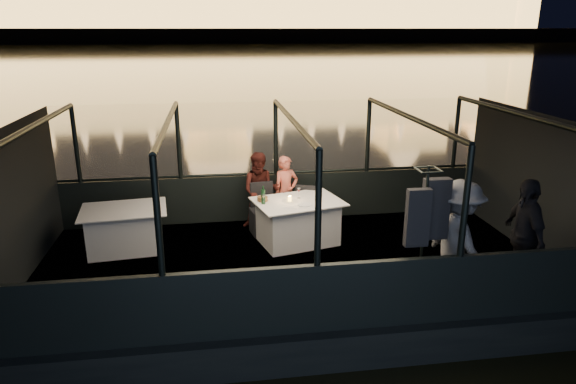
{
  "coord_description": "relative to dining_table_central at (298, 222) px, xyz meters",
  "views": [
    {
      "loc": [
        -1.14,
        -7.43,
        4.08
      ],
      "look_at": [
        0.0,
        0.4,
        1.55
      ],
      "focal_mm": 32.0,
      "sensor_mm": 36.0,
      "label": 1
    }
  ],
  "objects": [
    {
      "name": "river_water",
      "position": [
        -0.22,
        79.24,
        -0.89
      ],
      "size": [
        500.0,
        500.0,
        0.0
      ],
      "primitive_type": "plane",
      "color": "black",
      "rests_on": "ground"
    },
    {
      "name": "boat_hull",
      "position": [
        -0.22,
        -0.76,
        -0.89
      ],
      "size": [
        8.6,
        4.4,
        1.0
      ],
      "primitive_type": "cube",
      "color": "black",
      "rests_on": "river_water"
    },
    {
      "name": "boat_deck",
      "position": [
        -0.22,
        -0.76,
        -0.41
      ],
      "size": [
        8.0,
        4.0,
        0.04
      ],
      "primitive_type": "cube",
      "color": "black",
      "rests_on": "boat_hull"
    },
    {
      "name": "gunwale_port",
      "position": [
        -0.22,
        1.24,
        0.06
      ],
      "size": [
        8.0,
        0.08,
        0.9
      ],
      "primitive_type": "cube",
      "color": "black",
      "rests_on": "boat_deck"
    },
    {
      "name": "gunwale_starboard",
      "position": [
        -0.22,
        -2.76,
        0.06
      ],
      "size": [
        8.0,
        0.08,
        0.9
      ],
      "primitive_type": "cube",
      "color": "black",
      "rests_on": "boat_deck"
    },
    {
      "name": "cabin_glass_port",
      "position": [
        -0.22,
        1.24,
        1.21
      ],
      "size": [
        8.0,
        0.02,
        1.4
      ],
      "primitive_type": null,
      "color": "#99B2B2",
      "rests_on": "gunwale_port"
    },
    {
      "name": "cabin_glass_starboard",
      "position": [
        -0.22,
        -2.76,
        1.21
      ],
      "size": [
        8.0,
        0.02,
        1.4
      ],
      "primitive_type": null,
      "color": "#99B2B2",
      "rests_on": "gunwale_starboard"
    },
    {
      "name": "cabin_roof_glass",
      "position": [
        -0.22,
        -0.76,
        1.91
      ],
      "size": [
        8.0,
        4.0,
        0.02
      ],
      "primitive_type": null,
      "color": "#99B2B2",
      "rests_on": "boat_deck"
    },
    {
      "name": "end_wall_fore",
      "position": [
        -4.22,
        -0.76,
        0.76
      ],
      "size": [
        0.02,
        4.0,
        2.3
      ],
      "primitive_type": null,
      "color": "black",
      "rests_on": "boat_deck"
    },
    {
      "name": "end_wall_aft",
      "position": [
        3.78,
        -0.76,
        0.76
      ],
      "size": [
        0.02,
        4.0,
        2.3
      ],
      "primitive_type": null,
      "color": "black",
      "rests_on": "boat_deck"
    },
    {
      "name": "canopy_ribs",
      "position": [
        -0.22,
        -0.76,
        0.76
      ],
      "size": [
        8.0,
        4.0,
        2.3
      ],
      "primitive_type": null,
      "color": "black",
      "rests_on": "boat_deck"
    },
    {
      "name": "embankment",
      "position": [
        -0.22,
        209.24,
        0.11
      ],
      "size": [
        400.0,
        140.0,
        6.0
      ],
      "primitive_type": "cube",
      "color": "#423D33",
      "rests_on": "ground"
    },
    {
      "name": "dining_table_central",
      "position": [
        0.0,
        0.0,
        0.0
      ],
      "size": [
        1.66,
        1.37,
        0.77
      ],
      "primitive_type": "cube",
      "rotation": [
        0.0,
        0.0,
        0.25
      ],
      "color": "silver",
      "rests_on": "boat_deck"
    },
    {
      "name": "dining_table_aft",
      "position": [
        -2.91,
        0.11,
        0.0
      ],
      "size": [
        1.48,
        1.14,
        0.73
      ],
      "primitive_type": "cube",
      "rotation": [
        0.0,
        0.0,
        0.1
      ],
      "color": "white",
      "rests_on": "boat_deck"
    },
    {
      "name": "chair_port_left",
      "position": [
        -0.56,
        0.51,
        0.06
      ],
      "size": [
        0.49,
        0.49,
        0.91
      ],
      "primitive_type": "cube",
      "rotation": [
        0.0,
        0.0,
        0.17
      ],
      "color": "black",
      "rests_on": "boat_deck"
    },
    {
      "name": "chair_port_right",
      "position": [
        0.25,
        0.45,
        0.06
      ],
      "size": [
        0.51,
        0.51,
        0.83
      ],
      "primitive_type": "cube",
      "rotation": [
        0.0,
        0.0,
        -0.38
      ],
      "color": "black",
      "rests_on": "boat_deck"
    },
    {
      "name": "coat_stand",
      "position": [
        1.25,
        -2.35,
        0.51
      ],
      "size": [
        0.65,
        0.58,
        1.96
      ],
      "primitive_type": null,
      "rotation": [
        0.0,
        0.0,
        0.31
      ],
      "color": "black",
      "rests_on": "boat_deck"
    },
    {
      "name": "person_woman_coral",
      "position": [
        -0.08,
        0.87,
        0.36
      ],
      "size": [
        0.56,
        0.46,
        1.34
      ],
      "primitive_type": "imported",
      "rotation": [
        0.0,
        0.0,
        0.33
      ],
      "color": "#ED6E56",
      "rests_on": "boat_deck"
    },
    {
      "name": "person_man_maroon",
      "position": [
        -0.56,
        0.81,
        0.36
      ],
      "size": [
        0.76,
        0.63,
        1.44
      ],
      "primitive_type": "imported",
      "rotation": [
        0.0,
        0.0,
        -0.14
      ],
      "color": "#3C1410",
      "rests_on": "boat_deck"
    },
    {
      "name": "passenger_stripe",
      "position": [
        1.81,
        -2.22,
        0.47
      ],
      "size": [
        0.85,
        1.21,
        1.71
      ],
      "primitive_type": "imported",
      "rotation": [
        0.0,
        0.0,
        1.79
      ],
      "color": "silver",
      "rests_on": "boat_deck"
    },
    {
      "name": "passenger_dark",
      "position": [
        2.83,
        -2.12,
        0.47
      ],
      "size": [
        0.49,
        1.01,
        1.66
      ],
      "primitive_type": "imported",
      "rotation": [
        0.0,
        0.0,
        4.63
      ],
      "color": "black",
      "rests_on": "boat_deck"
    },
    {
      "name": "wine_bottle",
      "position": [
        -0.6,
        -0.06,
        0.53
      ],
      "size": [
        0.07,
        0.07,
        0.31
      ],
      "primitive_type": "cylinder",
      "rotation": [
        0.0,
        0.0,
        0.04
      ],
      "color": "#153A1B",
      "rests_on": "dining_table_central"
    },
    {
      "name": "bread_basket",
      "position": [
        -0.6,
        0.09,
        0.42
      ],
      "size": [
        0.19,
        0.19,
        0.07
      ],
      "primitive_type": "cylinder",
      "rotation": [
        0.0,
        0.0,
        -0.07
      ],
      "color": "brown",
      "rests_on": "dining_table_central"
    },
    {
      "name": "amber_candle",
      "position": [
        -0.14,
        0.01,
        0.42
      ],
      "size": [
        0.06,
        0.06,
        0.09
      ],
      "primitive_type": "cylinder",
      "rotation": [
        0.0,
        0.0,
        0.01
      ],
      "color": "yellow",
      "rests_on": "dining_table_central"
    },
    {
      "name": "plate_near",
      "position": [
        0.07,
        -0.22,
        0.39
      ],
      "size": [
        0.29,
        0.29,
        0.01
      ],
      "primitive_type": "cylinder",
      "rotation": [
        0.0,
        0.0,
        0.25
      ],
      "color": "white",
      "rests_on": "dining_table_central"
    },
    {
      "name": "plate_far",
      "position": [
        -0.57,
        0.27,
        0.39
      ],
      "size": [
        0.28,
        0.28,
        0.01
      ],
      "primitive_type": "cylinder",
      "rotation": [
        0.0,
        0.0,
        -0.34
      ],
      "color": "white",
      "rests_on": "dining_table_central"
    },
    {
      "name": "wine_glass_white",
      "position": [
        -0.6,
        -0.09,
        0.48
      ],
      "size": [
        0.07,
        0.07,
        0.18
      ],
      "primitive_type": null,
      "rotation": [
        0.0,
        0.0,
        -0.11
      ],
      "color": "silver",
      "rests_on": "dining_table_central"
    },
    {
      "name": "wine_glass_red",
      "position": [
        0.04,
        0.14,
        0.48
      ],
      "size": [
        0.07,
        0.07,
        0.18
      ],
      "primitive_type": null,
      "rotation": [
        0.0,
        0.0,
        0.27
      ],
      "color": "silver",
      "rests_on": "dining_table_central"
    }
  ]
}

